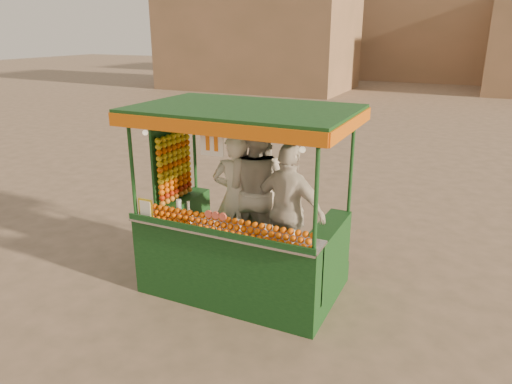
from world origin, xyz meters
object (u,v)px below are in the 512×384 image
at_px(vendor_left, 237,198).
at_px(vendor_middle, 257,190).
at_px(juice_cart, 236,235).
at_px(vendor_right, 289,212).

distance_m(vendor_left, vendor_middle, 0.28).
xyz_separation_m(juice_cart, vendor_right, (0.63, 0.19, 0.35)).
xyz_separation_m(vendor_left, vendor_middle, (0.23, 0.12, 0.10)).
bearing_deg(juice_cart, vendor_middle, 79.77).
xyz_separation_m(vendor_middle, vendor_right, (0.55, -0.26, -0.12)).
relative_size(vendor_left, vendor_right, 1.02).
xyz_separation_m(juice_cart, vendor_middle, (0.08, 0.45, 0.47)).
height_order(vendor_middle, vendor_right, vendor_middle).
xyz_separation_m(juice_cart, vendor_left, (-0.15, 0.33, 0.36)).
bearing_deg(vendor_right, vendor_middle, -14.42).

